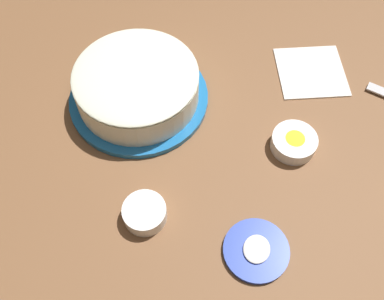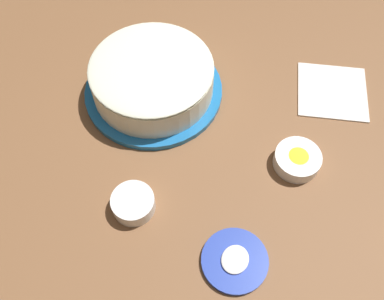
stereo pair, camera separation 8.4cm
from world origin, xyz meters
The scene contains 6 objects.
ground_plane centered at (0.00, 0.00, 0.00)m, with size 1.54×1.54×0.00m, color brown.
frosted_cake centered at (0.16, 0.24, 0.05)m, with size 0.30×0.30×0.09m.
frosting_tub_lid centered at (-0.09, -0.08, 0.01)m, with size 0.12×0.12×0.02m.
sprinkle_bowl_yellow centered at (0.15, -0.10, 0.02)m, with size 0.09×0.09×0.03m.
sprinkle_bowl_orange centered at (-0.09, 0.13, 0.02)m, with size 0.08×0.08×0.03m.
paper_napkin centered at (0.36, -0.10, 0.00)m, with size 0.15×0.15×0.01m, color white.
Camera 1 is at (-0.35, -0.05, 0.76)m, focal length 40.50 mm.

